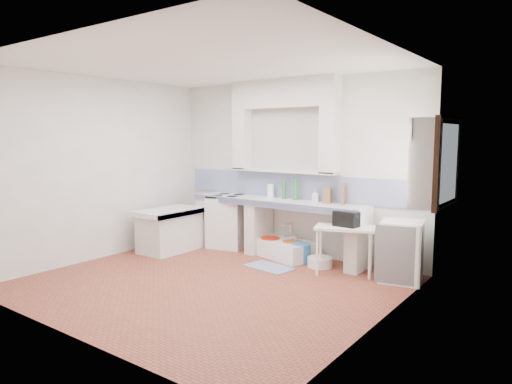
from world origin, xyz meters
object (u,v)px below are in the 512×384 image
Objects in this scene: sink at (284,249)px; fridge at (402,251)px; side_table at (344,250)px; stove at (228,222)px.

fridge is at bearing 12.23° from sink.
side_table is (1.17, -0.27, 0.21)m from sink.
fridge reaches higher than sink.
sink is 1.22m from side_table.
stove reaches higher than fridge.
stove is 1.08× the size of side_table.
side_table is at bearing 2.93° from sink.
fridge is at bearing -16.63° from stove.
stove is 1.07× the size of fridge.
stove reaches higher than sink.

